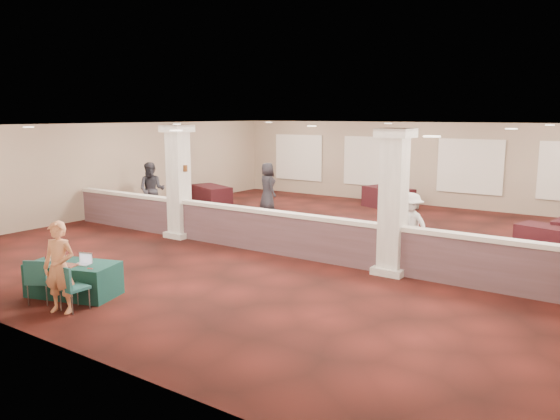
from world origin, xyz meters
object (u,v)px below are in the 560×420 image
Objects in this scene: far_table_back_left at (211,196)px; attendee_b at (410,226)px; conf_chair_side at (39,278)px; far_table_front_right at (552,240)px; far_table_front_left at (211,215)px; far_table_back_center at (388,198)px; near_table at (74,279)px; far_table_front_center at (356,234)px; attendee_d at (267,187)px; woman at (59,267)px; attendee_a at (152,190)px; conf_chair_main at (70,284)px.

attendee_b is at bearing -18.92° from far_table_back_left.
conf_chair_side is 12.06m from far_table_front_right.
far_table_back_center reaches higher than far_table_front_left.
near_table is 1.03× the size of far_table_front_center.
near_table is at bearing 133.40° from attendee_d.
far_table_front_left is 0.98× the size of far_table_front_center.
near_table is at bearing 110.99° from woman.
attendee_a is (-5.95, -6.30, 0.55)m from far_table_back_center.
far_table_front_center is (2.10, 7.42, -0.49)m from woman.
far_table_back_center is at bearing 147.63° from far_table_front_right.
woman is 1.02× the size of attendee_b.
conf_chair_side is 0.46× the size of attendee_a.
far_table_front_right is 12.37m from attendee_a.
attendee_b is (3.71, 7.10, -0.01)m from woman.
woman is at bearing -33.51° from conf_chair_side.
far_table_back_left is 0.98× the size of far_table_back_center.
conf_chair_side is at bearing 132.04° from attendee_d.
conf_chair_main is at bearing -55.39° from near_table.
conf_chair_main is at bearing -25.05° from conf_chair_side.
far_table_front_left is 5.14m from far_table_front_center.
attendee_b is (-2.79, -2.58, 0.48)m from far_table_front_right.
attendee_d is at bearing 85.22° from woman.
far_table_front_left is 2.66m from attendee_a.
far_table_front_center is (2.00, 7.30, -0.17)m from conf_chair_main.
near_table is 0.89× the size of far_table_back_center.
woman is 1.02× the size of far_table_front_left.
attendee_a reaches higher than far_table_back_left.
far_table_back_center reaches higher than far_table_front_center.
attendee_d is (-3.22, 10.48, 0.38)m from conf_chair_main.
far_table_front_right is (7.13, 8.99, 0.01)m from near_table.
conf_chair_side reaches higher than far_table_front_center.
conf_chair_side reaches higher than far_table_back_center.
conf_chair_main is (0.72, -0.57, 0.17)m from near_table.
far_table_front_left is (-2.42, 6.71, 0.00)m from near_table.
far_table_back_center is (1.04, 13.57, -0.12)m from conf_chair_side.
attendee_a reaches higher than attendee_d.
conf_chair_main is 0.99× the size of conf_chair_side.
far_table_back_center is (-1.78, 6.17, 0.05)m from far_table_front_center.
attendee_a is (-7.72, -0.13, 0.61)m from far_table_front_center.
far_table_front_center is 0.94× the size of attendee_d.
conf_chair_main is 0.51× the size of woman.
attendee_b is (9.34, -3.20, 0.43)m from far_table_back_left.
near_table is 0.97× the size of attendee_d.
conf_chair_main is 0.52× the size of far_table_front_left.
woman is 11.67m from far_table_front_right.
near_table is 1.03× the size of far_table_front_right.
far_table_back_center is (5.95, 3.30, 0.01)m from far_table_back_left.
attendee_d is (-3.45, -3.00, 0.49)m from far_table_back_center.
conf_chair_main is at bearing -123.82° from far_table_front_right.
far_table_back_center is 1.02× the size of attendee_a.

